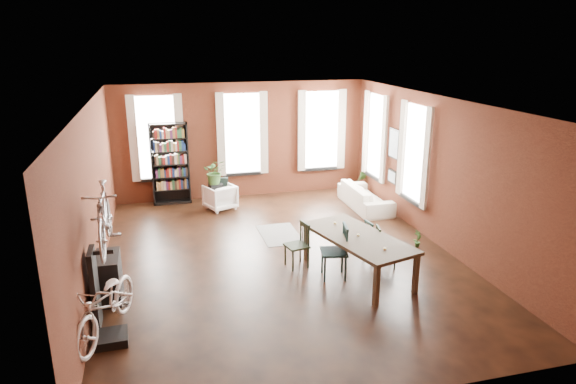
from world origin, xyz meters
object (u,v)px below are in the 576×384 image
object	(u,v)px
dining_chair_d	(375,239)
bicycle_floor	(103,277)
dining_chair_c	(386,247)
plant_stand	(216,195)
dining_chair_b	(297,245)
cream_sofa	(365,193)
dining_chair_a	(334,252)
bookshelf	(170,164)
dining_table	(357,256)
bike_trainer	(112,338)
white_armchair	(220,196)
console_table	(109,277)

from	to	relation	value
dining_chair_d	bicycle_floor	xyz separation A→B (m)	(-5.09, -1.90, 0.68)
dining_chair_c	plant_stand	distance (m)	5.32
dining_chair_b	dining_chair_c	xyz separation A→B (m)	(1.70, -0.43, -0.03)
cream_sofa	bicycle_floor	bearing A→B (deg)	128.55
dining_chair_a	plant_stand	distance (m)	5.00
bookshelf	cream_sofa	size ratio (longest dim) A/B	1.06
dining_table	dining_chair_d	distance (m)	1.00
dining_table	plant_stand	world-z (taller)	dining_table
dining_chair_b	bookshelf	xyz separation A→B (m)	(-2.21, 4.77, 0.65)
dining_chair_d	bicycle_floor	world-z (taller)	bicycle_floor
dining_chair_a	bike_trainer	xyz separation A→B (m)	(-3.94, -1.23, -0.45)
dining_chair_b	dining_chair_d	world-z (taller)	dining_chair_b
dining_table	cream_sofa	world-z (taller)	cream_sofa
bookshelf	white_armchair	bearing A→B (deg)	-35.13
dining_table	plant_stand	xyz separation A→B (m)	(-2.10, 4.76, -0.07)
dining_table	cream_sofa	size ratio (longest dim) A/B	1.13
bike_trainer	white_armchair	bearing A→B (deg)	67.63
white_armchair	plant_stand	bearing A→B (deg)	-87.00
dining_chair_c	white_armchair	world-z (taller)	dining_chair_c
bike_trainer	bicycle_floor	bearing A→B (deg)	133.21
console_table	dining_chair_c	bearing A→B (deg)	-0.01
bookshelf	white_armchair	size ratio (longest dim) A/B	3.02
cream_sofa	plant_stand	distance (m)	3.97
dining_table	bicycle_floor	size ratio (longest dim) A/B	1.26
dining_chair_d	plant_stand	bearing A→B (deg)	27.34
bookshelf	console_table	xyz separation A→B (m)	(-1.28, -5.20, -0.70)
plant_stand	bicycle_floor	size ratio (longest dim) A/B	0.35
dining_chair_d	bicycle_floor	bearing A→B (deg)	103.19
cream_sofa	bicycle_floor	distance (m)	7.89
cream_sofa	plant_stand	size ratio (longest dim) A/B	3.17
bookshelf	white_armchair	world-z (taller)	bookshelf
bookshelf	bicycle_floor	world-z (taller)	bookshelf
bookshelf	plant_stand	size ratio (longest dim) A/B	3.34
dining_chair_d	bike_trainer	xyz separation A→B (m)	(-5.07, -1.92, -0.32)
dining_chair_b	console_table	bearing A→B (deg)	-94.74
dining_chair_b	console_table	size ratio (longest dim) A/B	1.12
white_armchair	bike_trainer	xyz separation A→B (m)	(-2.38, -5.77, -0.30)
dining_chair_b	dining_chair_d	distance (m)	1.69
dining_table	dining_chair_b	world-z (taller)	dining_chair_b
console_table	bookshelf	bearing A→B (deg)	76.17
dining_chair_c	console_table	distance (m)	5.19
cream_sofa	bookshelf	bearing A→B (deg)	71.05
white_armchair	console_table	distance (m)	5.01
dining_chair_c	bookshelf	xyz separation A→B (m)	(-3.91, 5.20, 0.68)
dining_chair_b	dining_chair_d	bearing A→B (deg)	80.50
dining_table	plant_stand	bearing A→B (deg)	97.81
dining_chair_b	plant_stand	bearing A→B (deg)	-176.93
dining_chair_a	dining_chair_d	xyz separation A→B (m)	(1.13, 0.69, -0.13)
white_armchair	bookshelf	bearing A→B (deg)	-57.65
plant_stand	dining_chair_c	bearing A→B (deg)	-58.37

